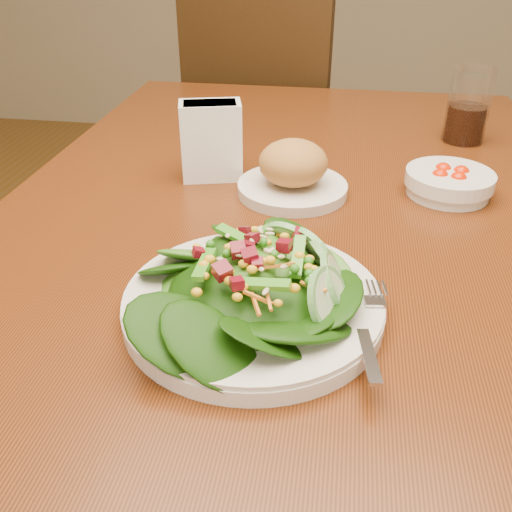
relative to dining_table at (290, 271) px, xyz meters
name	(u,v)px	position (x,y,z in m)	size (l,w,h in m)	color
dining_table	(290,271)	(0.00, 0.00, 0.00)	(0.90, 1.40, 0.75)	#61280D
chair_far	(269,145)	(-0.16, 0.93, -0.14)	(0.53, 0.53, 0.96)	black
salad_plate	(262,291)	(-0.01, -0.25, 0.13)	(0.29, 0.29, 0.08)	silver
bread_plate	(293,173)	(-0.01, 0.07, 0.14)	(0.17, 0.17, 0.09)	silver
tomato_bowl	(449,182)	(0.23, 0.10, 0.12)	(0.14, 0.14, 0.04)	silver
drinking_glass	(467,111)	(0.29, 0.36, 0.16)	(0.08, 0.08, 0.14)	silver
napkin_holder	(211,139)	(-0.15, 0.11, 0.17)	(0.11, 0.08, 0.13)	white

